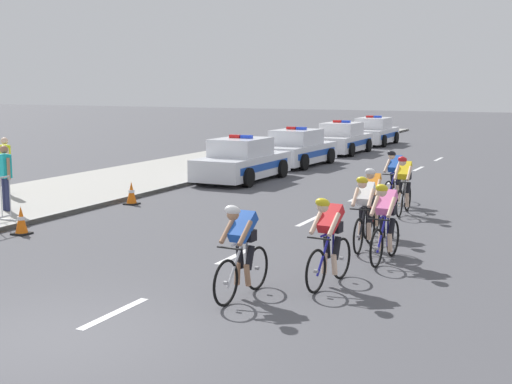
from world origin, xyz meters
name	(u,v)px	position (x,y,z in m)	size (l,w,h in m)	color
ground_plane	(62,338)	(0.00, 0.00, 0.00)	(160.00, 160.00, 0.00)	#4C4C51
sidewalk_slab	(141,177)	(-8.25, 14.00, 0.06)	(4.89, 60.00, 0.12)	#A3A099
kerb_edge	(199,181)	(-5.88, 14.00, 0.07)	(0.16, 60.00, 0.13)	#9E9E99
lane_markings_centre	(336,208)	(0.00, 11.16, 0.00)	(0.14, 29.60, 0.01)	white
cyclist_lead	(241,249)	(1.35, 2.65, 0.79)	(0.43, 1.72, 1.56)	black
cyclist_second	(329,240)	(2.36, 3.87, 0.79)	(0.45, 1.72, 1.56)	black
cyclist_third	(385,221)	(2.77, 5.87, 0.79)	(0.43, 1.72, 1.56)	black
cyclist_fourth	(365,211)	(2.11, 6.75, 0.79)	(0.43, 1.72, 1.56)	black
cyclist_fifth	(372,200)	(1.85, 8.18, 0.79)	(0.44, 1.72, 1.56)	black
cyclist_sixth	(404,184)	(1.88, 11.00, 0.79)	(0.42, 1.72, 1.56)	black
cyclist_seventh	(394,177)	(1.27, 12.40, 0.79)	(0.45, 1.72, 1.56)	black
police_car_nearest	(242,161)	(-4.75, 15.05, 0.68)	(2.04, 4.42, 1.59)	silver
police_car_second	(297,149)	(-4.75, 20.14, 0.68)	(2.15, 4.47, 1.59)	silver
police_car_third	(342,139)	(-4.75, 25.88, 0.68)	(2.00, 4.40, 1.59)	white
police_car_furthest	(374,132)	(-4.75, 31.38, 0.68)	(2.05, 4.43, 1.59)	white
traffic_cone_mid	(131,193)	(-5.35, 9.30, 0.31)	(0.36, 0.36, 0.64)	black
traffic_cone_far	(21,221)	(-5.24, 4.89, 0.31)	(0.36, 0.36, 0.64)	black
spectator_closest	(5,162)	(-9.27, 8.62, 1.08)	(0.50, 0.36, 1.68)	#23284C
spectator_middle	(5,173)	(-7.27, 6.55, 1.08)	(0.51, 0.34, 1.68)	#23284C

